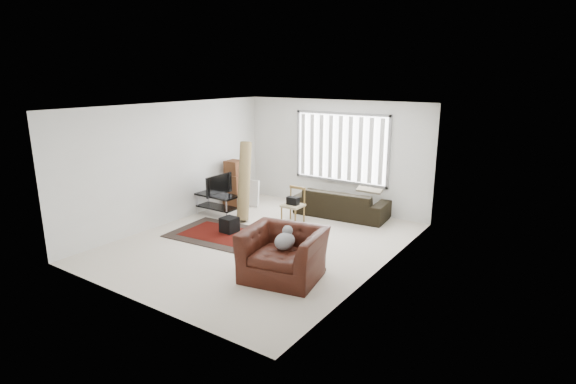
# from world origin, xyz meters

# --- Properties ---
(room) EXTENTS (6.00, 6.02, 2.71)m
(room) POSITION_xyz_m (0.03, 0.51, 1.76)
(room) COLOR beige
(room) RESTS_ON ground
(persian_rug) EXTENTS (2.34, 1.67, 0.02)m
(persian_rug) POSITION_xyz_m (-0.90, -0.12, 0.01)
(persian_rug) COLOR black
(persian_rug) RESTS_ON ground
(tv_stand) EXTENTS (1.05, 0.47, 0.52)m
(tv_stand) POSITION_xyz_m (-1.95, 0.82, 0.38)
(tv_stand) COLOR black
(tv_stand) RESTS_ON ground
(tv) EXTENTS (0.11, 0.85, 0.49)m
(tv) POSITION_xyz_m (-1.95, 0.82, 0.77)
(tv) COLOR black
(tv) RESTS_ON tv_stand
(subwoofer) EXTENTS (0.34, 0.34, 0.32)m
(subwoofer) POSITION_xyz_m (-0.91, 0.06, 0.18)
(subwoofer) COLOR black
(subwoofer) RESTS_ON persian_rug
(moving_boxes) EXTENTS (0.50, 0.46, 1.17)m
(moving_boxes) POSITION_xyz_m (-2.15, 1.70, 0.55)
(moving_boxes) COLOR #56321B
(moving_boxes) RESTS_ON ground
(white_flatpack) EXTENTS (0.56, 0.29, 0.68)m
(white_flatpack) POSITION_xyz_m (-1.84, 1.89, 0.34)
(white_flatpack) COLOR silver
(white_flatpack) RESTS_ON ground
(rolled_rug) EXTENTS (0.61, 0.86, 1.80)m
(rolled_rug) POSITION_xyz_m (-1.26, 1.01, 0.90)
(rolled_rug) COLOR olive
(rolled_rug) RESTS_ON ground
(sofa) EXTENTS (2.27, 1.12, 0.84)m
(sofa) POSITION_xyz_m (0.52, 2.45, 0.42)
(sofa) COLOR black
(sofa) RESTS_ON ground
(side_chair) EXTENTS (0.44, 0.44, 0.82)m
(side_chair) POSITION_xyz_m (-0.15, 1.39, 0.45)
(side_chair) COLOR #948560
(side_chair) RESTS_ON ground
(armchair) EXTENTS (1.47, 1.34, 0.95)m
(armchair) POSITION_xyz_m (1.29, -1.09, 0.48)
(armchair) COLOR #37130B
(armchair) RESTS_ON ground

